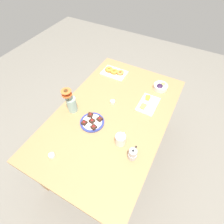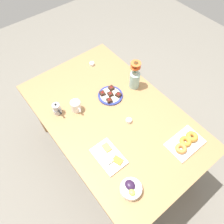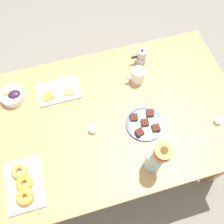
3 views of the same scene
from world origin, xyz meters
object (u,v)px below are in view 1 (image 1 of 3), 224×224
object	(u,v)px
coffee_mug	(121,139)
jam_cup_honey	(52,156)
flower_vase	(71,103)
dessert_plate	(92,122)
croissant_platter	(114,72)
dining_table	(112,120)
moka_pot	(133,154)
jam_cup_berry	(113,102)
cheese_platter	(148,104)
grape_bowl	(160,87)

from	to	relation	value
coffee_mug	jam_cup_honey	world-z (taller)	coffee_mug
coffee_mug	flower_vase	xyz separation A→B (m)	(0.10, 0.56, 0.04)
dessert_plate	flower_vase	xyz separation A→B (m)	(0.04, 0.24, 0.08)
croissant_platter	dining_table	bearing A→B (deg)	-153.77
croissant_platter	moka_pot	size ratio (longest dim) A/B	2.35
jam_cup_berry	moka_pot	xyz separation A→B (m)	(-0.44, -0.41, 0.03)
dining_table	moka_pot	xyz separation A→B (m)	(-0.30, -0.34, 0.13)
moka_pot	coffee_mug	bearing A→B (deg)	62.53
croissant_platter	jam_cup_berry	bearing A→B (deg)	-153.61
dining_table	jam_cup_honey	bearing A→B (deg)	160.05
cheese_platter	grape_bowl	bearing A→B (deg)	-6.63
coffee_mug	cheese_platter	xyz separation A→B (m)	(0.51, -0.05, -0.04)
jam_cup_berry	flower_vase	xyz separation A→B (m)	(-0.27, 0.29, 0.08)
dining_table	moka_pot	world-z (taller)	moka_pot
grape_bowl	croissant_platter	size ratio (longest dim) A/B	0.53
jam_cup_berry	moka_pot	distance (m)	0.60
grape_bowl	dessert_plate	distance (m)	0.83
dessert_plate	flower_vase	size ratio (longest dim) A/B	0.82
grape_bowl	flower_vase	bearing A→B (deg)	137.00
cheese_platter	jam_cup_berry	bearing A→B (deg)	114.43
dessert_plate	coffee_mug	bearing A→B (deg)	-100.99
dessert_plate	flower_vase	bearing A→B (deg)	80.71
cheese_platter	flower_vase	distance (m)	0.74
dining_table	jam_cup_berry	world-z (taller)	jam_cup_berry
grape_bowl	jam_cup_honey	distance (m)	1.26
croissant_platter	jam_cup_berry	distance (m)	0.47
jam_cup_berry	dessert_plate	world-z (taller)	dessert_plate
dessert_plate	dining_table	bearing A→B (deg)	-34.24
jam_cup_honey	dessert_plate	xyz separation A→B (m)	(0.43, -0.10, -0.00)
coffee_mug	flower_vase	distance (m)	0.57
coffee_mug	cheese_platter	size ratio (longest dim) A/B	0.46
flower_vase	moka_pot	xyz separation A→B (m)	(-0.17, -0.70, -0.05)
croissant_platter	moka_pot	world-z (taller)	moka_pot
cheese_platter	croissant_platter	xyz separation A→B (m)	(0.28, 0.53, 0.01)
coffee_mug	cheese_platter	bearing A→B (deg)	-5.52
flower_vase	moka_pot	world-z (taller)	flower_vase
dessert_plate	cheese_platter	bearing A→B (deg)	-39.16
moka_pot	grape_bowl	bearing A→B (deg)	3.83
flower_vase	jam_cup_honey	bearing A→B (deg)	-163.21
cheese_platter	dining_table	bearing A→B (deg)	138.19
jam_cup_honey	flower_vase	world-z (taller)	flower_vase
coffee_mug	jam_cup_honey	bearing A→B (deg)	131.23
cheese_platter	moka_pot	size ratio (longest dim) A/B	2.18
grape_bowl	jam_cup_honey	world-z (taller)	grape_bowl
grape_bowl	jam_cup_honey	size ratio (longest dim) A/B	3.07
flower_vase	dessert_plate	bearing A→B (deg)	-99.29
grape_bowl	jam_cup_berry	distance (m)	0.55
cheese_platter	jam_cup_honey	size ratio (longest dim) A/B	5.42
jam_cup_honey	croissant_platter	bearing A→B (deg)	2.92
moka_pot	cheese_platter	bearing A→B (deg)	8.78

